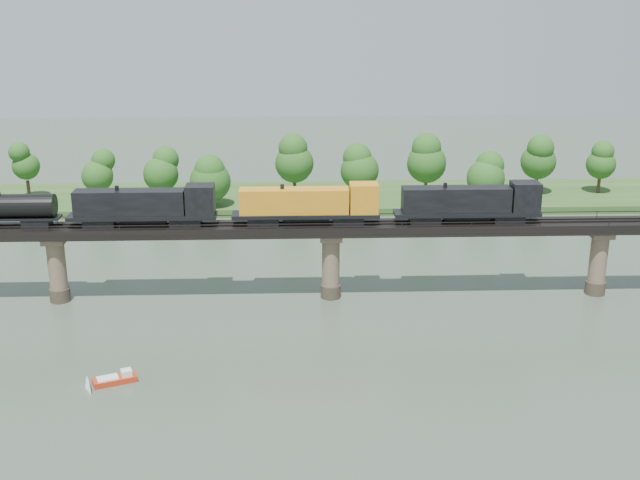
{
  "coord_description": "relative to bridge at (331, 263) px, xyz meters",
  "views": [
    {
      "loc": [
        -5.62,
        -81.29,
        44.85
      ],
      "look_at": [
        -1.6,
        30.0,
        9.0
      ],
      "focal_mm": 45.0,
      "sensor_mm": 36.0,
      "label": 1
    }
  ],
  "objects": [
    {
      "name": "ground",
      "position": [
        0.0,
        -30.0,
        -5.46
      ],
      "size": [
        400.0,
        400.0,
        0.0
      ],
      "primitive_type": "plane",
      "color": "#374637",
      "rests_on": "ground"
    },
    {
      "name": "far_bank",
      "position": [
        0.0,
        55.0,
        -4.66
      ],
      "size": [
        300.0,
        24.0,
        1.6
      ],
      "primitive_type": "cube",
      "color": "#2A4C1E",
      "rests_on": "ground"
    },
    {
      "name": "bridge",
      "position": [
        0.0,
        0.0,
        0.0
      ],
      "size": [
        236.0,
        30.0,
        11.5
      ],
      "color": "#473A2D",
      "rests_on": "ground"
    },
    {
      "name": "bridge_superstructure",
      "position": [
        0.0,
        0.0,
        6.33
      ],
      "size": [
        220.0,
        4.9,
        0.75
      ],
      "color": "black",
      "rests_on": "bridge"
    },
    {
      "name": "far_treeline",
      "position": [
        -8.21,
        50.52,
        3.37
      ],
      "size": [
        289.06,
        17.54,
        13.6
      ],
      "color": "#382619",
      "rests_on": "far_bank"
    },
    {
      "name": "freight_train",
      "position": [
        -11.28,
        -0.0,
        8.87
      ],
      "size": [
        85.98,
        3.35,
        5.92
      ],
      "color": "black",
      "rests_on": "bridge"
    },
    {
      "name": "motorboat",
      "position": [
        -26.6,
        -25.95,
        -4.98
      ],
      "size": [
        5.33,
        3.54,
        1.4
      ],
      "rotation": [
        0.0,
        0.0,
        0.38
      ],
      "color": "#B82E15",
      "rests_on": "ground"
    }
  ]
}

